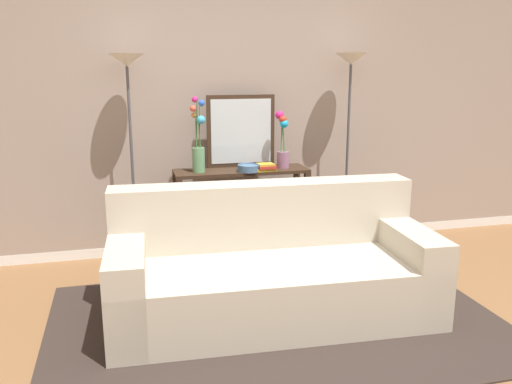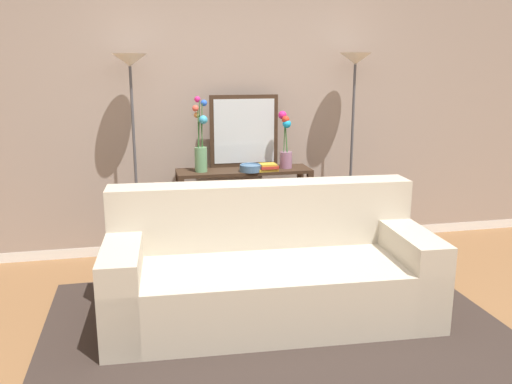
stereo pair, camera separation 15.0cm
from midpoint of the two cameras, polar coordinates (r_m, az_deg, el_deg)
The scene contains 13 objects.
ground_plane at distance 3.27m, azimuth 4.59°, elevation -18.12°, with size 16.00×16.00×0.02m, color brown.
back_wall at distance 4.94m, azimuth -3.57°, elevation 11.37°, with size 12.00×0.15×3.06m.
area_rug at distance 3.70m, azimuth 1.08°, elevation -13.80°, with size 3.01×1.93×0.01m.
couch at distance 3.71m, azimuth 0.47°, elevation -8.50°, with size 2.21×1.04×0.88m.
console_table at distance 4.71m, azimuth -2.47°, elevation -0.70°, with size 1.17×0.34×0.81m.
floor_lamp_left at distance 4.52m, azimuth -14.39°, elevation 9.30°, with size 0.28×0.28×1.79m.
floor_lamp_right at distance 4.92m, azimuth 9.11°, elevation 9.99°, with size 0.28×0.28×1.80m.
wall_mirror at distance 4.74m, azimuth -2.52°, elevation 6.52°, with size 0.61×0.02×0.63m.
vase_tall_flowers at distance 4.53m, azimuth -7.13°, elevation 4.94°, with size 0.13×0.12×0.63m.
vase_short_flowers at distance 4.69m, azimuth 1.95°, elevation 5.15°, with size 0.12×0.13×0.50m.
fruit_bowl at distance 4.55m, azimuth -1.77°, elevation 2.60°, with size 0.19×0.19×0.06m.
book_stack at distance 4.59m, azimuth 0.05°, elevation 2.65°, with size 0.19×0.16×0.06m.
book_row_under_console at distance 4.80m, azimuth -6.32°, elevation -6.68°, with size 0.28×0.18×0.13m.
Camera 1 is at (-1.00, -2.61, 1.69)m, focal length 37.41 mm.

